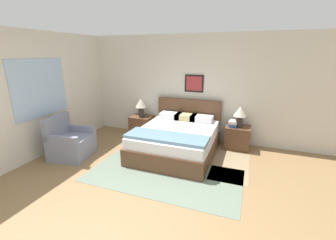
{
  "coord_description": "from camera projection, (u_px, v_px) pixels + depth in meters",
  "views": [
    {
      "loc": [
        1.45,
        -2.16,
        2.16
      ],
      "look_at": [
        -0.04,
        1.81,
        0.88
      ],
      "focal_mm": 24.0,
      "sensor_mm": 36.0,
      "label": 1
    }
  ],
  "objects": [
    {
      "name": "book_thick_bottom",
      "position": [
        233.0,
        126.0,
        5.16
      ],
      "size": [
        0.2,
        0.24,
        0.03
      ],
      "rotation": [
        0.0,
        0.0,
        0.18
      ],
      "color": "#335693",
      "rests_on": "nightstand_by_door"
    },
    {
      "name": "table_lamp_by_door",
      "position": [
        240.0,
        113.0,
        5.08
      ],
      "size": [
        0.3,
        0.3,
        0.48
      ],
      "color": "#2D2823",
      "rests_on": "nightstand_by_door"
    },
    {
      "name": "bed",
      "position": [
        177.0,
        139.0,
        4.98
      ],
      "size": [
        1.63,
        1.99,
        1.05
      ],
      "color": "brown",
      "rests_on": "ground_plane"
    },
    {
      "name": "book_slim_near_top",
      "position": [
        233.0,
        121.0,
        5.13
      ],
      "size": [
        0.2,
        0.26,
        0.03
      ],
      "rotation": [
        0.0,
        0.0,
        -0.19
      ],
      "color": "silver",
      "rests_on": "book_novel_upper"
    },
    {
      "name": "table_lamp_near_window",
      "position": [
        141.0,
        105.0,
        5.92
      ],
      "size": [
        0.3,
        0.3,
        0.48
      ],
      "color": "#2D2823",
      "rests_on": "nightstand_near_window"
    },
    {
      "name": "ground_plane",
      "position": [
        124.0,
        218.0,
        3.04
      ],
      "size": [
        16.0,
        16.0,
        0.0
      ],
      "primitive_type": "plane",
      "color": "olive"
    },
    {
      "name": "book_hardcover_middle",
      "position": [
        233.0,
        124.0,
        5.15
      ],
      "size": [
        0.19,
        0.25,
        0.04
      ],
      "rotation": [
        0.0,
        0.0,
        -0.13
      ],
      "color": "#335693",
      "rests_on": "book_thick_bottom"
    },
    {
      "name": "area_rug_main",
      "position": [
        163.0,
        176.0,
        4.1
      ],
      "size": [
        2.78,
        1.43,
        0.01
      ],
      "color": "slate",
      "rests_on": "ground_plane"
    },
    {
      "name": "book_novel_upper",
      "position": [
        233.0,
        123.0,
        5.14
      ],
      "size": [
        0.19,
        0.21,
        0.04
      ],
      "rotation": [
        0.0,
        0.0,
        -0.02
      ],
      "color": "silver",
      "rests_on": "book_hardcover_middle"
    },
    {
      "name": "wall_back",
      "position": [
        191.0,
        88.0,
        5.64
      ],
      "size": [
        7.78,
        0.09,
        2.6
      ],
      "color": "beige",
      "rests_on": "ground_plane"
    },
    {
      "name": "area_rug_bedside",
      "position": [
        230.0,
        166.0,
        4.46
      ],
      "size": [
        0.7,
        1.33,
        0.01
      ],
      "color": "#897556",
      "rests_on": "ground_plane"
    },
    {
      "name": "wall_left",
      "position": [
        54.0,
        92.0,
        5.04
      ],
      "size": [
        0.08,
        5.68,
        2.6
      ],
      "color": "beige",
      "rests_on": "ground_plane"
    },
    {
      "name": "nightstand_near_window",
      "position": [
        142.0,
        126.0,
        6.08
      ],
      "size": [
        0.56,
        0.49,
        0.52
      ],
      "color": "brown",
      "rests_on": "ground_plane"
    },
    {
      "name": "armchair",
      "position": [
        70.0,
        143.0,
        4.8
      ],
      "size": [
        0.86,
        0.91,
        0.89
      ],
      "rotation": [
        0.0,
        0.0,
        -1.38
      ],
      "color": "gray",
      "rests_on": "ground_plane"
    },
    {
      "name": "nightstand_by_door",
      "position": [
        237.0,
        137.0,
        5.24
      ],
      "size": [
        0.56,
        0.49,
        0.52
      ],
      "color": "brown",
      "rests_on": "ground_plane"
    }
  ]
}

